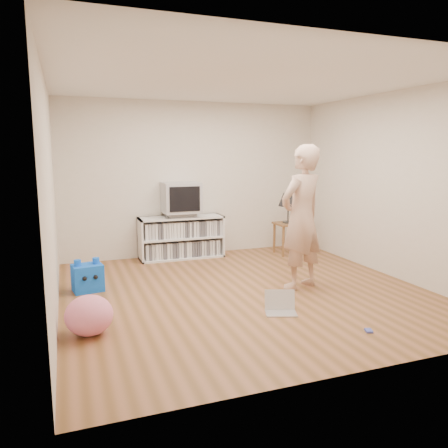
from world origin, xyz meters
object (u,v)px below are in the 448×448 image
Objects in this scene: table_lamp at (288,200)px; dvd_deck at (181,215)px; person at (301,218)px; laptop at (280,306)px; crt_tv at (181,198)px; plush_pink at (89,315)px; plush_blue at (88,277)px; media_unit at (181,237)px; side_table at (288,230)px.

dvd_deck is at bearing 168.42° from table_lamp.
person is at bearing -113.39° from table_lamp.
person is 4.55× the size of laptop.
plush_pink is at bearing -120.94° from crt_tv.
plush_pink is (-1.64, -2.74, -0.82)m from crt_tv.
dvd_deck is 2.14m from plush_blue.
plush_pink is (-1.64, -2.76, -0.15)m from media_unit.
table_lamp is at bearing 180.00° from side_table.
crt_tv is at bearing 168.52° from side_table.
crt_tv reaches higher than dvd_deck.
side_table is 4.19m from plush_pink.
media_unit is 3.42× the size of laptop.
person is at bearing -63.80° from dvd_deck.
media_unit reaches higher than plush_blue.
person is at bearing -113.39° from side_table.
table_lamp is (-0.00, 0.00, 0.53)m from side_table.
plush_blue is (-3.39, -0.95, -0.76)m from table_lamp.
person reaches higher than crt_tv.
media_unit reaches higher than side_table.
laptop is (0.40, -2.84, -0.67)m from dvd_deck.
side_table is at bearing -11.58° from dvd_deck.
person reaches higher than plush_blue.
person reaches higher than dvd_deck.
crt_tv reaches higher than plush_pink.
crt_tv is 2.22m from plush_blue.
laptop is 0.97× the size of plush_blue.
media_unit is at bearing 90.00° from crt_tv.
laptop is (0.40, -2.85, -0.29)m from media_unit.
dvd_deck is 2.38m from person.
plush_pink is at bearing -101.90° from plush_blue.
table_lamp reaches higher than plush_blue.
dvd_deck is at bearing 30.33° from plush_blue.
person is 1.30m from laptop.
side_table is 1.30× the size of plush_blue.
side_table reaches higher than plush_blue.
person is at bearing -26.55° from plush_blue.
dvd_deck is at bearing -83.66° from person.
crt_tv is 1.46× the size of laptop.
person reaches higher than table_lamp.
laptop is at bearing -119.74° from side_table.
media_unit is 2.33× the size of crt_tv.
plush_blue is at bearing -139.81° from media_unit.
plush_pink is (-0.06, -1.42, 0.02)m from plush_blue.
crt_tv is (0.00, -0.00, 0.29)m from dvd_deck.
dvd_deck is 2.94m from laptop.
media_unit is at bearing 59.24° from plush_pink.
plush_pink is at bearing -120.76° from media_unit.
dvd_deck is 1.10× the size of laptop.
plush_blue is at bearing 87.63° from plush_pink.
plush_blue is (-1.58, -1.34, -0.17)m from media_unit.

